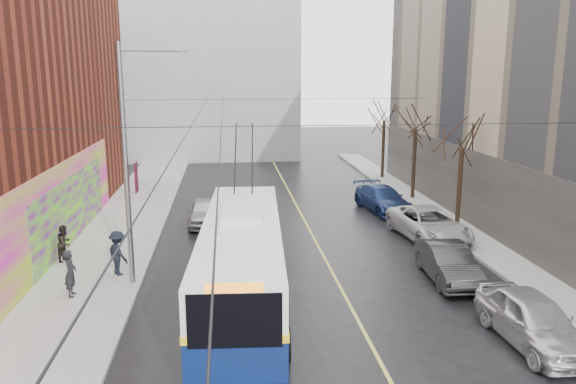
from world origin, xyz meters
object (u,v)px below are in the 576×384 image
trolleybus (242,261)px  pedestrian_b (65,243)px  parked_car_c (429,224)px  parked_car_a (533,319)px  streetlight_pole (130,160)px  tree_near (463,133)px  tree_far (385,110)px  pedestrian_a (70,273)px  parked_car_d (383,199)px  pedestrian_c (118,253)px  parked_car_b (448,263)px  tree_mid (416,116)px  following_car (204,212)px

trolleybus → pedestrian_b: (-7.29, 5.05, -0.69)m
parked_car_c → pedestrian_b: pedestrian_b is taller
parked_car_a → pedestrian_b: 18.11m
streetlight_pole → tree_near: 16.28m
trolleybus → tree_far: bearing=66.5°
tree_far → pedestrian_a: size_ratio=3.85×
parked_car_c → parked_car_d: bearing=90.3°
trolleybus → pedestrian_c: (-4.75, 3.11, -0.57)m
streetlight_pole → pedestrian_b: 5.91m
parked_car_b → pedestrian_c: size_ratio=2.44×
parked_car_a → pedestrian_a: (-14.53, 4.92, 0.23)m
tree_mid → parked_car_a: tree_mid is taller
tree_near → tree_far: bearing=90.0°
pedestrian_a → tree_near: bearing=-71.3°
streetlight_pole → parked_car_c: bearing=19.6°
tree_near → pedestrian_c: size_ratio=3.61×
pedestrian_c → parked_car_c: bearing=-115.1°
pedestrian_c → trolleybus: bearing=-163.3°
parked_car_c → tree_near: bearing=26.9°
tree_near → parked_car_a: (-2.71, -12.00, -4.20)m
trolleybus → parked_car_d: (8.52, 12.54, -0.89)m
parked_car_a → parked_car_c: (0.71, 10.67, -0.02)m
tree_near → parked_car_d: tree_near is taller
tree_far → parked_car_d: bearing=-105.6°
following_car → parked_car_c: bearing=-19.9°
parked_car_a → pedestrian_b: size_ratio=2.94×
tree_mid → tree_far: bearing=90.0°
parked_car_a → parked_car_b: parked_car_a is taller
tree_mid → streetlight_pole: bearing=-139.3°
tree_near → parked_car_c: size_ratio=1.18×
tree_near → pedestrian_a: 19.06m
parked_car_d → pedestrian_c: (-13.28, -9.43, 0.32)m
trolleybus → pedestrian_c: bearing=150.2°
parked_car_b → parked_car_d: parked_car_d is taller
tree_near → trolleybus: 14.28m
tree_mid → parked_car_b: (-3.20, -13.70, -4.54)m
following_car → streetlight_pole: bearing=-104.8°
pedestrian_c → parked_car_d: bearing=-94.7°
parked_car_b → pedestrian_c: (-12.76, 1.63, 0.32)m
tree_near → following_car: 13.84m
following_car → pedestrian_b: (-5.60, -5.72, 0.24)m
tree_far → pedestrian_a: (-17.24, -21.08, -4.14)m
parked_car_a → parked_car_d: parked_car_a is taller
tree_far → parked_car_a: 26.50m
tree_near → tree_mid: tree_mid is taller
pedestrian_a → tree_far: bearing=-42.9°
parked_car_c → pedestrian_a: (-15.24, -5.75, 0.25)m
tree_mid → pedestrian_a: 22.66m
tree_near → pedestrian_b: (-18.50, -3.13, -4.05)m
tree_mid → parked_car_c: (-2.00, -8.33, -4.50)m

